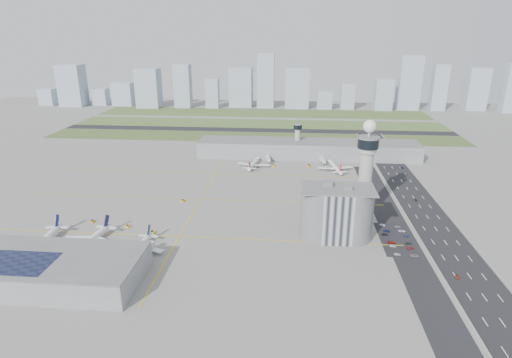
# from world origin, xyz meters

# --- Properties ---
(ground) EXTENTS (1000.00, 1000.00, 0.00)m
(ground) POSITION_xyz_m (0.00, 0.00, 0.00)
(ground) COLOR gray
(grass_strip_0) EXTENTS (480.00, 50.00, 0.08)m
(grass_strip_0) POSITION_xyz_m (-20.00, 225.00, 0.04)
(grass_strip_0) COLOR #485C2B
(grass_strip_0) RESTS_ON ground
(grass_strip_1) EXTENTS (480.00, 60.00, 0.08)m
(grass_strip_1) POSITION_xyz_m (-20.00, 300.00, 0.04)
(grass_strip_1) COLOR #4E6E34
(grass_strip_1) RESTS_ON ground
(grass_strip_2) EXTENTS (480.00, 70.00, 0.08)m
(grass_strip_2) POSITION_xyz_m (-20.00, 380.00, 0.04)
(grass_strip_2) COLOR #425528
(grass_strip_2) RESTS_ON ground
(runway) EXTENTS (480.00, 22.00, 0.10)m
(runway) POSITION_xyz_m (-20.00, 262.00, 0.06)
(runway) COLOR black
(runway) RESTS_ON ground
(highway) EXTENTS (28.00, 500.00, 0.10)m
(highway) POSITION_xyz_m (115.00, 0.00, 0.05)
(highway) COLOR black
(highway) RESTS_ON ground
(barrier_left) EXTENTS (0.60, 500.00, 1.20)m
(barrier_left) POSITION_xyz_m (101.00, 0.00, 0.60)
(barrier_left) COLOR #9E9E99
(barrier_left) RESTS_ON ground
(barrier_right) EXTENTS (0.60, 500.00, 1.20)m
(barrier_right) POSITION_xyz_m (129.00, 0.00, 0.60)
(barrier_right) COLOR #9E9E99
(barrier_right) RESTS_ON ground
(landside_road) EXTENTS (18.00, 260.00, 0.08)m
(landside_road) POSITION_xyz_m (90.00, -10.00, 0.04)
(landside_road) COLOR black
(landside_road) RESTS_ON ground
(parking_lot) EXTENTS (20.00, 44.00, 0.10)m
(parking_lot) POSITION_xyz_m (88.00, -22.00, 0.05)
(parking_lot) COLOR black
(parking_lot) RESTS_ON ground
(taxiway_line_h_0) EXTENTS (260.00, 0.60, 0.01)m
(taxiway_line_h_0) POSITION_xyz_m (-40.00, -30.00, 0.01)
(taxiway_line_h_0) COLOR yellow
(taxiway_line_h_0) RESTS_ON ground
(taxiway_line_h_1) EXTENTS (260.00, 0.60, 0.01)m
(taxiway_line_h_1) POSITION_xyz_m (-40.00, 30.00, 0.01)
(taxiway_line_h_1) COLOR yellow
(taxiway_line_h_1) RESTS_ON ground
(taxiway_line_h_2) EXTENTS (260.00, 0.60, 0.01)m
(taxiway_line_h_2) POSITION_xyz_m (-40.00, 90.00, 0.01)
(taxiway_line_h_2) COLOR yellow
(taxiway_line_h_2) RESTS_ON ground
(taxiway_line_v) EXTENTS (0.60, 260.00, 0.01)m
(taxiway_line_v) POSITION_xyz_m (-40.00, 30.00, 0.01)
(taxiway_line_v) COLOR yellow
(taxiway_line_v) RESTS_ON ground
(control_tower) EXTENTS (14.00, 14.00, 64.50)m
(control_tower) POSITION_xyz_m (72.00, 8.00, 35.04)
(control_tower) COLOR #ADAAA5
(control_tower) RESTS_ON ground
(secondary_tower) EXTENTS (8.60, 8.60, 31.90)m
(secondary_tower) POSITION_xyz_m (30.00, 150.00, 18.80)
(secondary_tower) COLOR #ADAAA5
(secondary_tower) RESTS_ON ground
(admin_building) EXTENTS (42.00, 24.00, 33.50)m
(admin_building) POSITION_xyz_m (51.99, -22.00, 15.30)
(admin_building) COLOR #B2B2B7
(admin_building) RESTS_ON ground
(terminal_pier) EXTENTS (210.00, 32.00, 15.80)m
(terminal_pier) POSITION_xyz_m (40.00, 148.00, 7.90)
(terminal_pier) COLOR gray
(terminal_pier) RESTS_ON ground
(near_terminal) EXTENTS (84.00, 42.00, 13.00)m
(near_terminal) POSITION_xyz_m (-88.07, -82.02, 6.43)
(near_terminal) COLOR gray
(near_terminal) RESTS_ON ground
(airplane_near_a) EXTENTS (37.33, 42.98, 11.39)m
(airplane_near_a) POSITION_xyz_m (-113.16, -48.47, 5.69)
(airplane_near_a) COLOR white
(airplane_near_a) RESTS_ON ground
(airplane_near_b) EXTENTS (39.08, 43.90, 10.92)m
(airplane_near_b) POSITION_xyz_m (-87.65, -44.64, 5.46)
(airplane_near_b) COLOR white
(airplane_near_b) RESTS_ON ground
(airplane_near_c) EXTENTS (31.89, 36.62, 9.63)m
(airplane_near_c) POSITION_xyz_m (-57.51, -51.06, 4.82)
(airplane_near_c) COLOR white
(airplane_near_c) RESTS_ON ground
(airplane_far_a) EXTENTS (34.58, 39.00, 9.80)m
(airplane_far_a) POSITION_xyz_m (-8.83, 112.21, 4.90)
(airplane_far_a) COLOR white
(airplane_far_a) RESTS_ON ground
(airplane_far_b) EXTENTS (37.31, 41.71, 10.26)m
(airplane_far_b) POSITION_xyz_m (63.05, 108.44, 5.13)
(airplane_far_b) COLOR white
(airplane_far_b) RESTS_ON ground
(jet_bridge_near_0) EXTENTS (5.39, 14.31, 5.70)m
(jet_bridge_near_0) POSITION_xyz_m (-113.00, -61.00, 2.85)
(jet_bridge_near_0) COLOR silver
(jet_bridge_near_0) RESTS_ON ground
(jet_bridge_near_1) EXTENTS (5.39, 14.31, 5.70)m
(jet_bridge_near_1) POSITION_xyz_m (-83.00, -61.00, 2.85)
(jet_bridge_near_1) COLOR silver
(jet_bridge_near_1) RESTS_ON ground
(jet_bridge_near_2) EXTENTS (5.39, 14.31, 5.70)m
(jet_bridge_near_2) POSITION_xyz_m (-53.00, -61.00, 2.85)
(jet_bridge_near_2) COLOR silver
(jet_bridge_near_2) RESTS_ON ground
(jet_bridge_far_0) EXTENTS (5.39, 14.31, 5.70)m
(jet_bridge_far_0) POSITION_xyz_m (2.00, 132.00, 2.85)
(jet_bridge_far_0) COLOR silver
(jet_bridge_far_0) RESTS_ON ground
(jet_bridge_far_1) EXTENTS (5.39, 14.31, 5.70)m
(jet_bridge_far_1) POSITION_xyz_m (52.00, 132.00, 2.85)
(jet_bridge_far_1) COLOR silver
(jet_bridge_far_1) RESTS_ON ground
(tug_0) EXTENTS (2.10, 3.01, 1.72)m
(tug_0) POSITION_xyz_m (-100.50, -15.25, 0.86)
(tug_0) COLOR orange
(tug_0) RESTS_ON ground
(tug_1) EXTENTS (3.38, 2.86, 1.66)m
(tug_1) POSITION_xyz_m (-75.30, -20.37, 0.83)
(tug_1) COLOR gold
(tug_1) RESTS_ON ground
(tug_2) EXTENTS (3.28, 2.31, 1.87)m
(tug_2) POSITION_xyz_m (-57.48, -27.52, 0.94)
(tug_2) COLOR #D0B300
(tug_2) RESTS_ON ground
(tug_3) EXTENTS (2.79, 3.35, 1.66)m
(tug_3) POSITION_xyz_m (-51.57, 24.11, 0.83)
(tug_3) COLOR #F7B105
(tug_3) RESTS_ON ground
(tug_4) EXTENTS (2.58, 3.57, 1.98)m
(tug_4) POSITION_xyz_m (8.56, 113.64, 0.99)
(tug_4) COLOR yellow
(tug_4) RESTS_ON ground
(tug_5) EXTENTS (4.09, 4.44, 2.13)m
(tug_5) POSITION_xyz_m (40.49, 116.25, 1.06)
(tug_5) COLOR orange
(tug_5) RESTS_ON ground
(car_lot_0) EXTENTS (3.55, 1.65, 1.17)m
(car_lot_0) POSITION_xyz_m (83.93, -41.43, 0.59)
(car_lot_0) COLOR white
(car_lot_0) RESTS_ON ground
(car_lot_1) EXTENTS (3.67, 1.52, 1.18)m
(car_lot_1) POSITION_xyz_m (83.56, -32.04, 0.59)
(car_lot_1) COLOR #95979E
(car_lot_1) RESTS_ON ground
(car_lot_2) EXTENTS (4.75, 2.73, 1.25)m
(car_lot_2) POSITION_xyz_m (83.64, -27.75, 0.62)
(car_lot_2) COLOR maroon
(car_lot_2) RESTS_ON ground
(car_lot_3) EXTENTS (4.04, 1.68, 1.17)m
(car_lot_3) POSITION_xyz_m (81.99, -17.53, 0.58)
(car_lot_3) COLOR black
(car_lot_3) RESTS_ON ground
(car_lot_4) EXTENTS (3.96, 1.89, 1.31)m
(car_lot_4) POSITION_xyz_m (83.98, -12.69, 0.65)
(car_lot_4) COLOR navy
(car_lot_4) RESTS_ON ground
(car_lot_5) EXTENTS (3.49, 1.40, 1.13)m
(car_lot_5) POSITION_xyz_m (82.97, -4.26, 0.56)
(car_lot_5) COLOR white
(car_lot_5) RESTS_ON ground
(car_lot_6) EXTENTS (4.63, 2.24, 1.27)m
(car_lot_6) POSITION_xyz_m (92.90, -42.30, 0.64)
(car_lot_6) COLOR gray
(car_lot_6) RESTS_ON ground
(car_lot_7) EXTENTS (4.54, 2.46, 1.25)m
(car_lot_7) POSITION_xyz_m (92.70, -33.52, 0.62)
(car_lot_7) COLOR maroon
(car_lot_7) RESTS_ON ground
(car_lot_8) EXTENTS (3.45, 1.61, 1.14)m
(car_lot_8) POSITION_xyz_m (93.22, -27.92, 0.57)
(car_lot_8) COLOR #252429
(car_lot_8) RESTS_ON ground
(car_lot_9) EXTENTS (3.35, 1.30, 1.09)m
(car_lot_9) POSITION_xyz_m (94.10, -18.36, 0.54)
(car_lot_9) COLOR #191E4A
(car_lot_9) RESTS_ON ground
(car_lot_10) EXTENTS (4.29, 2.04, 1.18)m
(car_lot_10) POSITION_xyz_m (93.27, -12.02, 0.59)
(car_lot_10) COLOR white
(car_lot_10) RESTS_ON ground
(car_lot_11) EXTENTS (3.81, 1.67, 1.09)m
(car_lot_11) POSITION_xyz_m (91.90, -6.08, 0.54)
(car_lot_11) COLOR #979EAA
(car_lot_11) RESTS_ON ground
(car_hw_0) EXTENTS (1.93, 3.75, 1.22)m
(car_hw_0) POSITION_xyz_m (108.42, -61.85, 0.61)
(car_hw_0) COLOR #9D3819
(car_hw_0) RESTS_ON ground
(car_hw_1) EXTENTS (1.23, 3.51, 1.15)m
(car_hw_1) POSITION_xyz_m (114.95, 40.65, 0.58)
(car_hw_1) COLOR black
(car_hw_1) RESTS_ON ground
(car_hw_2) EXTENTS (2.07, 4.25, 1.16)m
(car_hw_2) POSITION_xyz_m (122.97, 118.94, 0.58)
(car_hw_2) COLOR navy
(car_hw_2) RESTS_ON ground
(car_hw_4) EXTENTS (1.67, 3.72, 1.24)m
(car_hw_4) POSITION_xyz_m (106.82, 177.78, 0.62)
(car_hw_4) COLOR #8E97A1
(car_hw_4) RESTS_ON ground
(skyline_bldg_0) EXTENTS (24.05, 19.24, 26.50)m
(skyline_bldg_0) POSITION_xyz_m (-377.77, 421.70, 13.25)
(skyline_bldg_0) COLOR #9EADC1
(skyline_bldg_0) RESTS_ON ground
(skyline_bldg_1) EXTENTS (37.63, 30.10, 65.60)m
(skyline_bldg_1) POSITION_xyz_m (-331.22, 417.61, 32.80)
(skyline_bldg_1) COLOR #9EADC1
(skyline_bldg_1) RESTS_ON ground
(skyline_bldg_2) EXTENTS (22.81, 18.25, 26.79)m
(skyline_bldg_2) POSITION_xyz_m (-291.25, 430.16, 13.39)
(skyline_bldg_2) COLOR #9EADC1
(skyline_bldg_2) RESTS_ON ground
(skyline_bldg_3) EXTENTS (32.30, 25.84, 36.93)m
(skyline_bldg_3) POSITION_xyz_m (-252.58, 431.35, 18.47)
(skyline_bldg_3) COLOR #9EADC1
(skyline_bldg_3) RESTS_ON ground
(skyline_bldg_4) EXTENTS (35.81, 28.65, 60.36)m
(skyline_bldg_4) POSITION_xyz_m (-204.47, 415.19, 30.18)
(skyline_bldg_4) COLOR #9EADC1
(skyline_bldg_4) RESTS_ON ground
(skyline_bldg_5) EXTENTS (25.49, 20.39, 66.89)m
(skyline_bldg_5) POSITION_xyz_m (-150.11, 419.66, 33.44)
(skyline_bldg_5) COLOR #9EADC1
(skyline_bldg_5) RESTS_ON ground
(skyline_bldg_6) EXTENTS (20.04, 16.03, 45.20)m
(skyline_bldg_6) POSITION_xyz_m (-102.68, 417.90, 22.60)
(skyline_bldg_6) COLOR #9EADC1
(skyline_bldg_6) RESTS_ON ground
(skyline_bldg_7) EXTENTS (35.76, 28.61, 61.22)m
(skyline_bldg_7) POSITION_xyz_m (-59.44, 436.89, 30.61)
(skyline_bldg_7) COLOR #9EADC1
(skyline_bldg_7) RESTS_ON ground
(skyline_bldg_8) EXTENTS (26.33, 21.06, 83.39)m
(skyline_bldg_8) POSITION_xyz_m (-19.42, 431.56, 41.69)
(skyline_bldg_8) COLOR #9EADC1
(skyline_bldg_8) RESTS_ON ground
(skyline_bldg_9) EXTENTS (36.96, 29.57, 62.11)m
(skyline_bldg_9) POSITION_xyz_m (30.27, 432.32, 31.06)
(skyline_bldg_9) COLOR #9EADC1
(skyline_bldg_9) RESTS_ON ground
(skyline_bldg_10) EXTENTS (23.01, 18.41, 27.75)m
(skyline_bldg_10) POSITION_xyz_m (73.27, 423.68, 13.87)
(skyline_bldg_10) COLOR #9EADC1
(skyline_bldg_10) RESTS_ON ground
(skyline_bldg_11) EXTENTS (20.22, 16.18, 38.97)m
(skyline_bldg_11) POSITION_xyz_m (108.28, 423.34, 19.48)
(skyline_bldg_11) COLOR #9EADC1
(skyline_bldg_11) RESTS_ON ground
(skyline_bldg_12) EXTENTS (26.14, 20.92, 46.89)m
(skyline_bldg_12) POSITION_xyz_m (162.17, 421.29, 23.44)
(skyline_bldg_12) COLOR #9EADC1
(skyline_bldg_12) RESTS_ON ground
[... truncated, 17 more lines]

